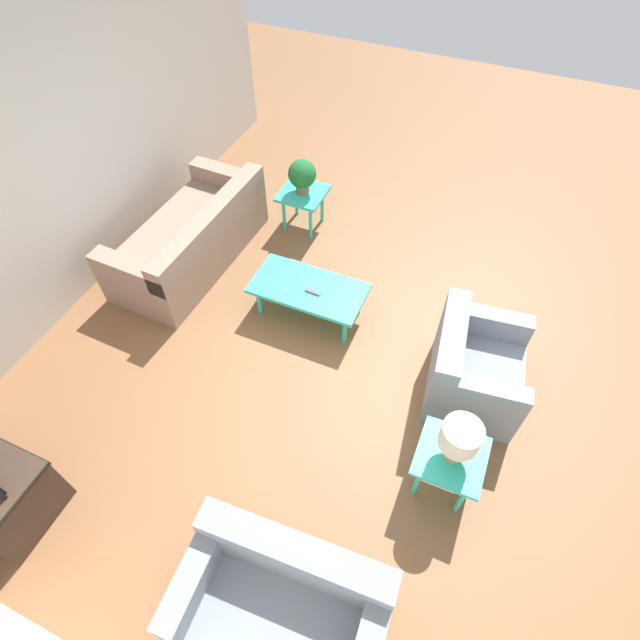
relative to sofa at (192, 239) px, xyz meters
name	(u,v)px	position (x,y,z in m)	size (l,w,h in m)	color
ground_plane	(356,356)	(-2.18, 0.56, -0.30)	(14.00, 14.00, 0.00)	brown
wall_right	(55,165)	(0.88, 0.56, 1.05)	(0.12, 7.20, 2.70)	silver
sofa	(192,239)	(0.00, 0.00, 0.00)	(0.97, 1.96, 0.77)	gray
armchair	(471,369)	(-3.23, 0.51, 0.03)	(0.88, 1.01, 0.80)	slate
loveseat	(284,606)	(-2.51, 2.83, 0.02)	(1.34, 0.85, 0.80)	slate
coffee_table	(308,290)	(-1.52, 0.23, 0.05)	(1.14, 0.58, 0.39)	#2DB79E
side_table_plant	(303,197)	(-0.89, -1.03, 0.12)	(0.51, 0.51, 0.49)	#2DB79E
side_table_lamp	(450,459)	(-3.25, 1.46, 0.12)	(0.51, 0.51, 0.49)	#2DB79E
potted_plant	(302,175)	(-0.89, -1.03, 0.42)	(0.32, 0.32, 0.40)	brown
table_lamp	(460,439)	(-3.25, 1.46, 0.46)	(0.29, 0.29, 0.41)	#997F4C
remote_control	(313,292)	(-1.60, 0.28, 0.10)	(0.16, 0.05, 0.02)	#4C4C51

